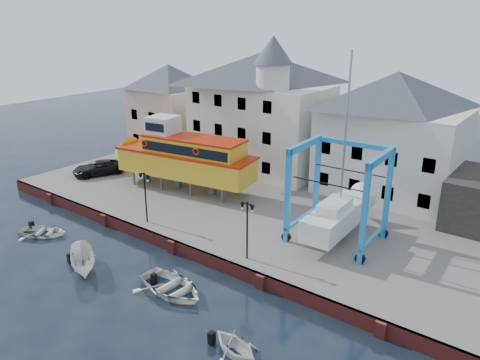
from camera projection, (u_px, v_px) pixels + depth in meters
The scene contains 15 objects.
ground at pixel (173, 253), 34.86m from camera, with size 140.00×140.00×0.00m, color black.
hardstanding at pixel (258, 202), 42.95m from camera, with size 44.00×22.00×1.00m, color #68625A.
quay_wall at pixel (173, 246), 34.77m from camera, with size 44.00×0.47×1.00m.
building_pink at pixel (170, 108), 56.59m from camera, with size 8.00×7.00×10.30m.
building_white_main at pixel (261, 110), 49.01m from camera, with size 14.00×8.30×14.00m.
building_white_right at pixel (392, 135), 41.80m from camera, with size 12.00×8.00×11.20m.
lamp_post_left at pixel (145, 185), 36.65m from camera, with size 1.12×0.32×4.20m.
lamp_post_right at pixel (247, 216), 30.95m from camera, with size 1.12×0.32×4.20m.
tour_boat at pixel (177, 156), 44.10m from camera, with size 16.05×5.97×6.82m.
travel_lift at pixel (341, 208), 34.58m from camera, with size 6.55×9.10×13.62m.
van at pixel (98, 168), 48.67m from camera, with size 2.38×5.17×1.44m, color black.
motorboat_a at pixel (84, 270), 32.51m from camera, with size 1.62×4.30×1.66m, color silver.
motorboat_b at pixel (172, 292), 29.91m from camera, with size 3.64×5.09×1.05m, color silver.
motorboat_c at pixel (235, 356), 24.26m from camera, with size 2.64×3.06×1.61m, color silver.
motorboat_d at pixel (43, 235), 37.69m from camera, with size 2.77×3.88×0.80m, color silver.
Camera 1 is at (22.78, -21.71, 16.71)m, focal length 35.00 mm.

